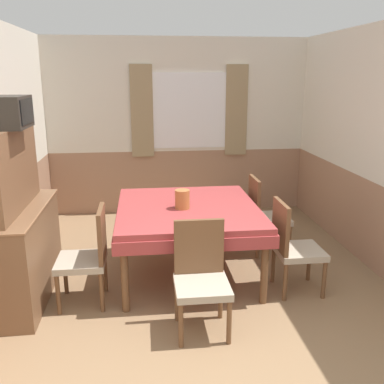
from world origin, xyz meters
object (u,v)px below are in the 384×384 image
at_px(chair_left_near, 89,254).
at_px(chair_right_far, 264,213).
at_px(chair_right_near, 292,245).
at_px(tv, 10,112).
at_px(vase, 182,199).
at_px(dining_table, 188,215).
at_px(chair_head_near, 201,275).
at_px(sideboard, 18,230).

xyz_separation_m(chair_left_near, chair_right_far, (1.93, 0.99, 0.00)).
distance_m(chair_right_near, tv, 2.83).
xyz_separation_m(tv, vase, (1.49, 0.29, -0.91)).
relative_size(dining_table, chair_head_near, 1.73).
distance_m(chair_right_far, sideboard, 2.71).
bearing_deg(tv, dining_table, 13.02).
relative_size(chair_head_near, chair_right_near, 1.00).
relative_size(tv, vase, 2.46).
bearing_deg(tv, chair_right_far, 18.69).
bearing_deg(chair_right_near, tv, -93.02).
relative_size(sideboard, vase, 8.42).
bearing_deg(chair_right_far, chair_right_near, 0.00).
height_order(chair_head_near, chair_right_far, same).
xyz_separation_m(dining_table, chair_right_far, (0.96, 0.49, -0.17)).
distance_m(chair_left_near, sideboard, 0.69).
xyz_separation_m(dining_table, tv, (-1.56, -0.36, 1.10)).
distance_m(chair_head_near, chair_left_near, 1.10).
xyz_separation_m(dining_table, chair_right_near, (0.96, -0.49, -0.17)).
bearing_deg(chair_head_near, tv, -23.08).
bearing_deg(tv, sideboard, 148.05).
height_order(chair_right_far, tv, tv).
bearing_deg(tv, chair_left_near, -12.64).
height_order(chair_head_near, vase, vase).
height_order(dining_table, tv, tv).
relative_size(chair_head_near, chair_left_near, 1.00).
height_order(tv, vase, tv).
distance_m(chair_right_near, chair_right_far, 0.99).
relative_size(chair_left_near, tv, 1.93).
distance_m(sideboard, tv, 1.08).
relative_size(dining_table, vase, 8.20).
bearing_deg(sideboard, vase, 9.50).
bearing_deg(dining_table, chair_head_near, -90.00).
distance_m(dining_table, vase, 0.22).
xyz_separation_m(chair_right_near, chair_right_far, (0.00, 0.99, 0.00)).
bearing_deg(chair_head_near, chair_right_far, -122.44).
height_order(dining_table, vase, vase).
height_order(sideboard, tv, tv).
relative_size(chair_left_near, chair_right_far, 1.00).
bearing_deg(chair_right_near, vase, -112.43).
bearing_deg(tv, chair_right_near, -3.02).
relative_size(chair_right_far, sideboard, 0.56).
relative_size(dining_table, chair_right_near, 1.73).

